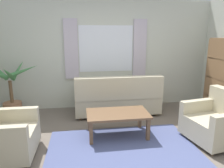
{
  "coord_description": "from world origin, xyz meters",
  "views": [
    {
      "loc": [
        -0.63,
        -2.97,
        1.82
      ],
      "look_at": [
        -0.08,
        0.7,
        0.93
      ],
      "focal_mm": 34.13,
      "sensor_mm": 36.0,
      "label": 1
    }
  ],
  "objects_px": {
    "armchair_left": "(2,135)",
    "coffee_table": "(118,116)",
    "couch": "(117,98)",
    "armchair_right": "(217,121)",
    "bookshelf": "(223,84)",
    "potted_plant": "(11,95)"
  },
  "relations": [
    {
      "from": "armchair_left",
      "to": "armchair_right",
      "type": "distance_m",
      "value": 3.45
    },
    {
      "from": "armchair_left",
      "to": "potted_plant",
      "type": "xyz_separation_m",
      "value": [
        -0.34,
        1.63,
        0.15
      ]
    },
    {
      "from": "armchair_left",
      "to": "coffee_table",
      "type": "bearing_deg",
      "value": -76.37
    },
    {
      "from": "couch",
      "to": "bookshelf",
      "type": "xyz_separation_m",
      "value": [
        2.17,
        -0.6,
        0.41
      ]
    },
    {
      "from": "couch",
      "to": "armchair_left",
      "type": "bearing_deg",
      "value": 36.75
    },
    {
      "from": "armchair_right",
      "to": "bookshelf",
      "type": "bearing_deg",
      "value": 131.51
    },
    {
      "from": "couch",
      "to": "potted_plant",
      "type": "bearing_deg",
      "value": -3.57
    },
    {
      "from": "armchair_left",
      "to": "armchair_right",
      "type": "relative_size",
      "value": 0.9
    },
    {
      "from": "armchair_left",
      "to": "bookshelf",
      "type": "distance_m",
      "value": 4.27
    },
    {
      "from": "armchair_left",
      "to": "bookshelf",
      "type": "bearing_deg",
      "value": -77.39
    },
    {
      "from": "armchair_right",
      "to": "coffee_table",
      "type": "bearing_deg",
      "value": -115.38
    },
    {
      "from": "potted_plant",
      "to": "bookshelf",
      "type": "xyz_separation_m",
      "value": [
        4.49,
        -0.74,
        0.28
      ]
    },
    {
      "from": "couch",
      "to": "armchair_right",
      "type": "relative_size",
      "value": 1.95
    },
    {
      "from": "armchair_right",
      "to": "coffee_table",
      "type": "height_order",
      "value": "armchair_right"
    },
    {
      "from": "bookshelf",
      "to": "couch",
      "type": "bearing_deg",
      "value": 74.58
    },
    {
      "from": "coffee_table",
      "to": "potted_plant",
      "type": "bearing_deg",
      "value": 150.55
    },
    {
      "from": "armchair_right",
      "to": "armchair_left",
      "type": "bearing_deg",
      "value": -100.75
    },
    {
      "from": "armchair_left",
      "to": "couch",
      "type": "bearing_deg",
      "value": -52.71
    },
    {
      "from": "armchair_right",
      "to": "bookshelf",
      "type": "distance_m",
      "value": 1.23
    },
    {
      "from": "coffee_table",
      "to": "couch",
      "type": "bearing_deg",
      "value": 80.22
    },
    {
      "from": "coffee_table",
      "to": "armchair_left",
      "type": "bearing_deg",
      "value": -166.91
    },
    {
      "from": "armchair_left",
      "to": "potted_plant",
      "type": "relative_size",
      "value": 0.68
    }
  ]
}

